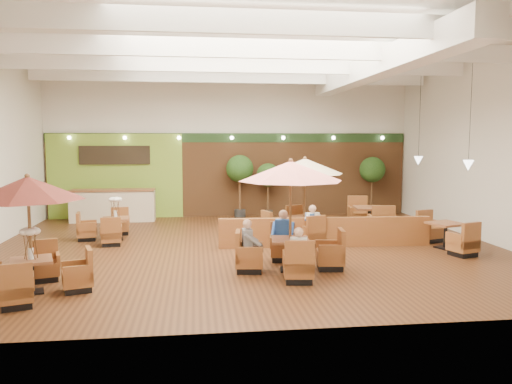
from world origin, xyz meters
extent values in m
plane|color=#381E0F|center=(0.00, 0.00, 0.00)|extent=(14.00, 14.00, 0.00)
cube|color=silver|center=(0.00, 6.00, 2.75)|extent=(14.00, 0.04, 5.50)
cube|color=silver|center=(0.00, -6.00, 2.75)|extent=(14.00, 0.04, 5.50)
cube|color=silver|center=(7.00, 0.00, 2.75)|extent=(0.04, 12.00, 5.50)
cube|color=white|center=(0.00, 0.00, 5.50)|extent=(14.00, 12.00, 0.04)
cube|color=brown|center=(0.00, 5.94, 1.60)|extent=(13.90, 0.10, 3.20)
cube|color=#1E3819|center=(0.00, 5.93, 3.05)|extent=(13.90, 0.12, 0.35)
cube|color=olive|center=(-4.40, 5.88, 1.60)|extent=(5.00, 0.08, 3.20)
cube|color=black|center=(-4.40, 5.80, 2.40)|extent=(2.60, 0.08, 0.70)
cube|color=white|center=(3.50, 0.00, 4.95)|extent=(0.60, 11.00, 0.60)
cube|color=white|center=(0.00, -4.00, 5.15)|extent=(13.60, 0.12, 0.45)
cube|color=white|center=(0.00, -1.30, 5.15)|extent=(13.60, 0.12, 0.45)
cube|color=white|center=(0.00, 1.30, 5.15)|extent=(13.60, 0.12, 0.45)
cube|color=white|center=(0.00, 4.00, 5.15)|extent=(13.60, 0.12, 0.45)
cylinder|color=black|center=(5.80, -1.00, 3.90)|extent=(0.01, 0.01, 3.20)
cone|color=white|center=(5.80, -1.00, 2.30)|extent=(0.28, 0.28, 0.28)
cylinder|color=black|center=(5.80, 2.00, 3.90)|extent=(0.01, 0.01, 3.20)
cone|color=white|center=(5.80, 2.00, 2.30)|extent=(0.28, 0.28, 0.28)
sphere|color=#FFEAC6|center=(-6.00, 5.70, 3.05)|extent=(0.14, 0.14, 0.14)
sphere|color=#FFEAC6|center=(-4.00, 5.70, 3.05)|extent=(0.14, 0.14, 0.14)
sphere|color=#FFEAC6|center=(-2.00, 5.70, 3.05)|extent=(0.14, 0.14, 0.14)
sphere|color=#FFEAC6|center=(0.00, 5.70, 3.05)|extent=(0.14, 0.14, 0.14)
sphere|color=#FFEAC6|center=(2.00, 5.70, 3.05)|extent=(0.14, 0.14, 0.14)
sphere|color=#FFEAC6|center=(4.00, 5.70, 3.05)|extent=(0.14, 0.14, 0.14)
sphere|color=#FFEAC6|center=(6.00, 5.70, 3.05)|extent=(0.14, 0.14, 0.14)
cube|color=beige|center=(-4.40, 5.10, 0.55)|extent=(3.00, 0.70, 1.10)
cube|color=brown|center=(-4.40, 5.10, 1.15)|extent=(3.00, 0.75, 0.06)
cube|color=brown|center=(2.18, -0.08, 0.41)|extent=(5.95, 0.44, 0.82)
cube|color=brown|center=(-4.59, -3.52, 0.64)|extent=(0.95, 0.95, 0.05)
cylinder|color=black|center=(-4.59, -3.52, 0.33)|extent=(0.09, 0.09, 0.59)
cube|color=black|center=(-4.59, -3.52, 0.02)|extent=(0.51, 0.51, 0.04)
cube|color=brown|center=(-4.59, -4.37, 0.27)|extent=(0.70, 0.70, 0.29)
cube|color=brown|center=(-4.66, -4.59, 0.54)|extent=(0.56, 0.25, 0.63)
cube|color=brown|center=(-4.83, -4.44, 0.45)|extent=(0.22, 0.49, 0.25)
cube|color=brown|center=(-4.34, -4.29, 0.45)|extent=(0.22, 0.49, 0.25)
cube|color=black|center=(-4.59, -4.37, 0.06)|extent=(0.62, 0.62, 0.13)
cube|color=brown|center=(-4.59, -2.67, 0.27)|extent=(0.70, 0.70, 0.29)
cube|color=brown|center=(-4.52, -2.44, 0.54)|extent=(0.56, 0.25, 0.63)
cube|color=brown|center=(-4.34, -2.59, 0.45)|extent=(0.22, 0.49, 0.25)
cube|color=brown|center=(-4.83, -2.74, 0.45)|extent=(0.22, 0.49, 0.25)
cube|color=black|center=(-4.59, -2.67, 0.06)|extent=(0.62, 0.62, 0.13)
cube|color=brown|center=(-3.74, -3.52, 0.27)|extent=(0.70, 0.70, 0.29)
cube|color=brown|center=(-3.96, -3.45, 0.54)|extent=(0.25, 0.56, 0.63)
cube|color=brown|center=(-3.66, -3.76, 0.45)|extent=(0.49, 0.22, 0.25)
cube|color=brown|center=(-3.82, -3.27, 0.45)|extent=(0.49, 0.22, 0.25)
cube|color=black|center=(-3.74, -3.52, 0.06)|extent=(0.62, 0.62, 0.13)
cylinder|color=brown|center=(-4.59, -3.52, 1.12)|extent=(0.06, 0.06, 2.24)
cone|color=maroon|center=(-4.59, -3.52, 2.06)|extent=(2.15, 2.15, 0.45)
sphere|color=brown|center=(-4.59, -3.52, 2.29)|extent=(0.10, 0.10, 0.10)
cylinder|color=silver|center=(-4.59, -3.52, 0.78)|extent=(0.10, 0.10, 0.22)
cube|color=brown|center=(0.72, -2.48, 0.71)|extent=(0.94, 0.94, 0.06)
cylinder|color=black|center=(0.72, -2.48, 0.36)|extent=(0.10, 0.10, 0.65)
cube|color=black|center=(0.72, -2.48, 0.02)|extent=(0.50, 0.50, 0.04)
cube|color=brown|center=(0.72, -3.42, 0.30)|extent=(0.68, 0.68, 0.31)
cube|color=brown|center=(0.75, -3.67, 0.59)|extent=(0.62, 0.18, 0.69)
cube|color=brown|center=(0.44, -3.38, 0.49)|extent=(0.15, 0.55, 0.28)
cube|color=brown|center=(1.00, -3.46, 0.49)|extent=(0.15, 0.55, 0.28)
cube|color=black|center=(0.72, -3.42, 0.07)|extent=(0.61, 0.61, 0.14)
cube|color=brown|center=(0.72, -1.55, 0.30)|extent=(0.68, 0.68, 0.31)
cube|color=brown|center=(0.69, -1.30, 0.59)|extent=(0.62, 0.18, 0.69)
cube|color=brown|center=(1.00, -1.59, 0.49)|extent=(0.15, 0.55, 0.28)
cube|color=brown|center=(0.44, -1.51, 0.49)|extent=(0.15, 0.55, 0.28)
cube|color=black|center=(0.72, -1.55, 0.07)|extent=(0.61, 0.61, 0.14)
cube|color=brown|center=(-0.22, -2.48, 0.30)|extent=(0.68, 0.68, 0.31)
cube|color=brown|center=(0.04, -2.45, 0.59)|extent=(0.18, 0.62, 0.69)
cube|color=brown|center=(-0.18, -2.20, 0.49)|extent=(0.55, 0.15, 0.28)
cube|color=brown|center=(-0.25, -2.77, 0.49)|extent=(0.55, 0.15, 0.28)
cube|color=black|center=(-0.22, -2.48, 0.07)|extent=(0.61, 0.61, 0.14)
cube|color=brown|center=(1.65, -2.48, 0.30)|extent=(0.68, 0.68, 0.31)
cube|color=brown|center=(1.40, -2.52, 0.59)|extent=(0.18, 0.62, 0.69)
cube|color=brown|center=(1.62, -2.77, 0.49)|extent=(0.55, 0.15, 0.28)
cube|color=brown|center=(1.69, -2.20, 0.49)|extent=(0.55, 0.15, 0.28)
cube|color=black|center=(1.65, -2.48, 0.07)|extent=(0.61, 0.61, 0.14)
cylinder|color=brown|center=(0.72, -2.48, 1.23)|extent=(0.06, 0.06, 2.46)
cone|color=#DC736A|center=(0.72, -2.48, 2.28)|extent=(2.36, 2.36, 0.45)
sphere|color=brown|center=(0.72, -2.48, 2.51)|extent=(0.10, 0.10, 0.10)
cube|color=brown|center=(1.79, 0.87, 0.69)|extent=(1.03, 1.03, 0.06)
cylinder|color=black|center=(1.79, 0.87, 0.35)|extent=(0.10, 0.10, 0.63)
cube|color=black|center=(1.79, 0.87, 0.02)|extent=(0.54, 0.54, 0.04)
cube|color=brown|center=(1.79, -0.04, 0.29)|extent=(0.75, 0.75, 0.31)
cube|color=brown|center=(1.71, -0.27, 0.57)|extent=(0.59, 0.28, 0.67)
cube|color=brown|center=(1.53, -0.12, 0.48)|extent=(0.24, 0.52, 0.27)
cube|color=brown|center=(2.05, 0.05, 0.48)|extent=(0.24, 0.52, 0.27)
cube|color=black|center=(1.79, -0.04, 0.07)|extent=(0.67, 0.67, 0.13)
cube|color=brown|center=(1.79, 1.78, 0.29)|extent=(0.75, 0.75, 0.31)
cube|color=brown|center=(1.87, 2.01, 0.57)|extent=(0.59, 0.28, 0.67)
cube|color=brown|center=(2.05, 1.87, 0.48)|extent=(0.24, 0.52, 0.27)
cube|color=brown|center=(1.53, 1.69, 0.48)|extent=(0.24, 0.52, 0.27)
cube|color=black|center=(1.79, 1.78, 0.07)|extent=(0.67, 0.67, 0.13)
cube|color=brown|center=(0.88, 0.87, 0.29)|extent=(0.75, 0.75, 0.31)
cube|color=brown|center=(1.12, 0.79, 0.57)|extent=(0.28, 0.59, 0.67)
cube|color=brown|center=(0.79, 1.13, 0.48)|extent=(0.52, 0.24, 0.27)
cube|color=brown|center=(0.97, 0.61, 0.48)|extent=(0.52, 0.24, 0.27)
cube|color=black|center=(0.88, 0.87, 0.07)|extent=(0.67, 0.67, 0.13)
cylinder|color=brown|center=(1.79, 0.87, 1.19)|extent=(0.06, 0.06, 2.39)
cone|color=tan|center=(1.79, 0.87, 2.21)|extent=(2.29, 2.29, 0.45)
sphere|color=brown|center=(1.79, 0.87, 2.44)|extent=(0.10, 0.10, 0.10)
cube|color=brown|center=(-3.78, 1.62, 0.64)|extent=(0.85, 0.85, 0.05)
cylinder|color=black|center=(-3.78, 1.62, 0.33)|extent=(0.09, 0.09, 0.58)
cube|color=black|center=(-3.78, 1.62, 0.02)|extent=(0.45, 0.45, 0.04)
cube|color=brown|center=(-3.78, 0.78, 0.27)|extent=(0.62, 0.62, 0.28)
cube|color=brown|center=(-3.81, 0.55, 0.53)|extent=(0.55, 0.16, 0.62)
cube|color=brown|center=(-4.03, 0.75, 0.44)|extent=(0.14, 0.49, 0.25)
cube|color=brown|center=(-3.52, 0.81, 0.44)|extent=(0.14, 0.49, 0.25)
cube|color=black|center=(-3.78, 0.78, 0.06)|extent=(0.55, 0.55, 0.12)
cube|color=brown|center=(-3.78, 2.46, 0.27)|extent=(0.62, 0.62, 0.28)
cube|color=brown|center=(-3.75, 2.69, 0.53)|extent=(0.55, 0.16, 0.62)
cube|color=brown|center=(-3.52, 2.49, 0.44)|extent=(0.14, 0.49, 0.25)
cube|color=brown|center=(-4.03, 2.42, 0.44)|extent=(0.14, 0.49, 0.25)
cube|color=black|center=(-3.78, 2.46, 0.06)|extent=(0.55, 0.55, 0.12)
cube|color=brown|center=(-4.62, 1.62, 0.27)|extent=(0.62, 0.62, 0.28)
cube|color=brown|center=(-4.39, 1.59, 0.53)|extent=(0.16, 0.55, 0.62)
cube|color=brown|center=(-4.65, 1.87, 0.44)|extent=(0.49, 0.14, 0.25)
cube|color=brown|center=(-4.58, 1.37, 0.44)|extent=(0.49, 0.14, 0.25)
cube|color=black|center=(-4.62, 1.62, 0.06)|extent=(0.55, 0.55, 0.12)
cylinder|color=silver|center=(-3.78, 1.62, 0.77)|extent=(0.10, 0.10, 0.22)
cube|color=brown|center=(5.40, -0.70, 0.69)|extent=(1.02, 1.02, 0.06)
cylinder|color=black|center=(5.40, -0.70, 0.35)|extent=(0.10, 0.10, 0.63)
cube|color=black|center=(5.40, -0.70, 0.02)|extent=(0.54, 0.54, 0.04)
cube|color=brown|center=(5.40, -1.61, 0.29)|extent=(0.75, 0.75, 0.31)
cube|color=brown|center=(5.32, -1.84, 0.57)|extent=(0.59, 0.27, 0.67)
cube|color=brown|center=(5.14, -1.69, 0.48)|extent=(0.23, 0.52, 0.27)
cube|color=brown|center=(5.66, -1.52, 0.48)|extent=(0.23, 0.52, 0.27)
cube|color=black|center=(5.40, -1.61, 0.07)|extent=(0.66, 0.66, 0.13)
cube|color=brown|center=(5.40, 0.21, 0.29)|extent=(0.75, 0.75, 0.31)
cube|color=brown|center=(5.48, 0.45, 0.57)|extent=(0.59, 0.27, 0.67)
cube|color=brown|center=(5.66, 0.30, 0.48)|extent=(0.23, 0.52, 0.27)
cube|color=brown|center=(5.14, 0.13, 0.48)|extent=(0.23, 0.52, 0.27)
cube|color=black|center=(5.40, 0.21, 0.07)|extent=(0.66, 0.66, 0.13)
cube|color=brown|center=(4.17, 1.93, 0.78)|extent=(1.04, 1.04, 0.07)
cylinder|color=black|center=(4.17, 1.93, 0.40)|extent=(0.11, 0.11, 0.72)
cube|color=black|center=(4.17, 1.93, 0.02)|extent=(0.55, 0.55, 0.04)
cube|color=brown|center=(4.17, 0.89, 0.33)|extent=(0.76, 0.76, 0.35)
cube|color=brown|center=(4.20, 0.61, 0.65)|extent=(0.68, 0.20, 0.76)
cube|color=brown|center=(3.85, 0.93, 0.55)|extent=(0.17, 0.61, 0.31)
cube|color=brown|center=(4.48, 0.85, 0.55)|extent=(0.17, 0.61, 0.31)
cube|color=black|center=(4.17, 0.89, 0.08)|extent=(0.67, 0.67, 0.15)
cube|color=brown|center=(4.17, 2.96, 0.33)|extent=(0.76, 0.76, 0.35)
cube|color=brown|center=(4.13, 3.24, 0.65)|extent=(0.68, 0.20, 0.76)
cube|color=brown|center=(4.48, 2.92, 0.55)|extent=(0.17, 0.61, 0.31)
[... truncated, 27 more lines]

